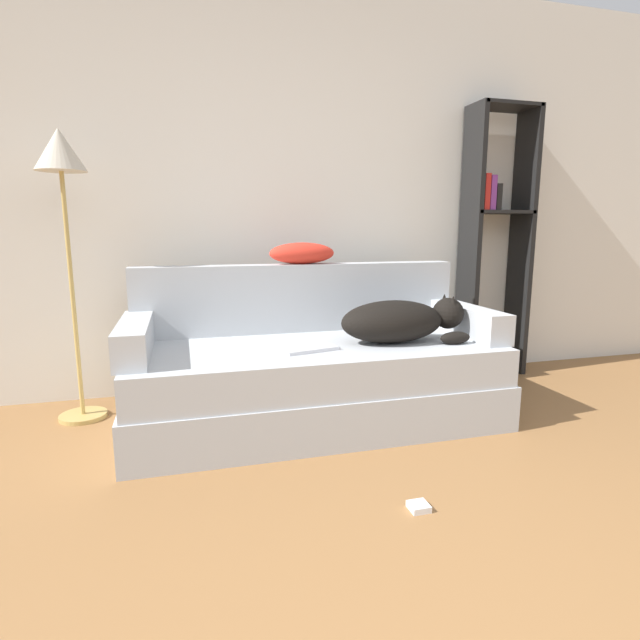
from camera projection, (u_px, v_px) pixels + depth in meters
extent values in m
cube|color=silver|center=(268.00, 188.00, 3.32)|extent=(7.51, 0.06, 2.70)
cube|color=#B2B7BC|center=(315.00, 400.00, 2.84)|extent=(2.03, 0.91, 0.25)
cube|color=#B2B7BC|center=(316.00, 361.00, 2.79)|extent=(1.99, 0.87, 0.20)
cube|color=#B2B7BC|center=(300.00, 298.00, 3.10)|extent=(1.99, 0.15, 0.42)
cube|color=#B2B7BC|center=(135.00, 338.00, 2.51)|extent=(0.15, 0.72, 0.17)
cube|color=#B2B7BC|center=(467.00, 320.00, 3.00)|extent=(0.15, 0.72, 0.17)
ellipsoid|color=black|center=(392.00, 322.00, 2.79)|extent=(0.59, 0.30, 0.24)
sphere|color=black|center=(448.00, 313.00, 2.87)|extent=(0.18, 0.18, 0.18)
cone|color=black|center=(453.00, 303.00, 2.81)|extent=(0.06, 0.06, 0.08)
cone|color=black|center=(444.00, 301.00, 2.90)|extent=(0.06, 0.06, 0.08)
ellipsoid|color=black|center=(455.00, 338.00, 2.76)|extent=(0.18, 0.07, 0.07)
cube|color=silver|center=(306.00, 347.00, 2.65)|extent=(0.33, 0.28, 0.02)
ellipsoid|color=red|center=(302.00, 253.00, 3.06)|extent=(0.41, 0.16, 0.13)
cube|color=black|center=(469.00, 245.00, 3.60)|extent=(0.04, 0.26, 1.94)
cube|color=black|center=(521.00, 244.00, 3.71)|extent=(0.04, 0.26, 1.94)
cube|color=black|center=(505.00, 106.00, 3.48)|extent=(0.45, 0.26, 0.02)
cube|color=black|center=(498.00, 212.00, 3.61)|extent=(0.45, 0.26, 0.02)
cube|color=red|center=(480.00, 192.00, 3.53)|extent=(0.04, 0.20, 0.25)
cube|color=#753384|center=(486.00, 193.00, 3.54)|extent=(0.04, 0.20, 0.24)
cube|color=black|center=(491.00, 197.00, 3.56)|extent=(0.04, 0.20, 0.18)
cylinder|color=tan|center=(83.00, 416.00, 2.90)|extent=(0.26, 0.26, 0.02)
cylinder|color=tan|center=(73.00, 298.00, 2.78)|extent=(0.02, 0.02, 1.36)
cone|color=beige|center=(59.00, 149.00, 2.63)|extent=(0.26, 0.26, 0.22)
cube|color=silver|center=(419.00, 507.00, 1.95)|extent=(0.08, 0.08, 0.03)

